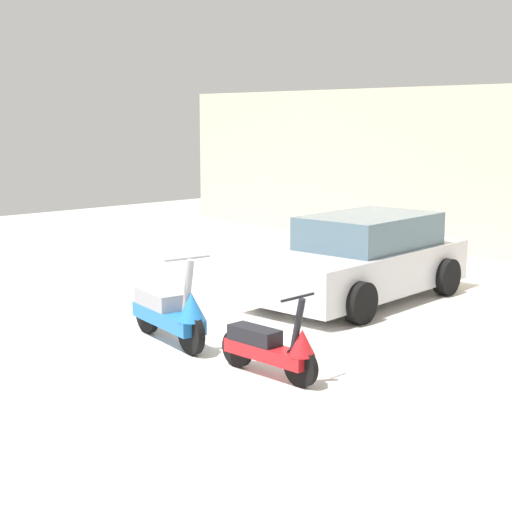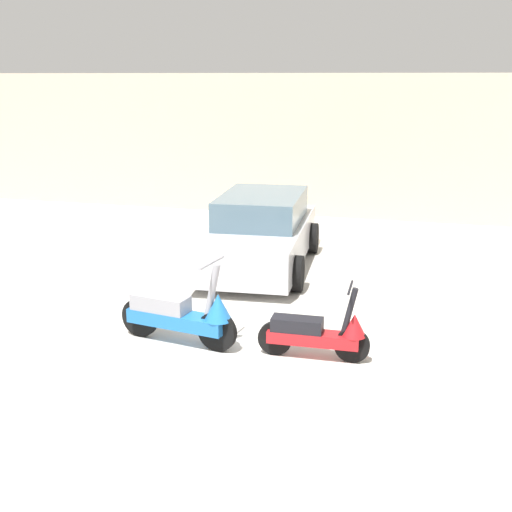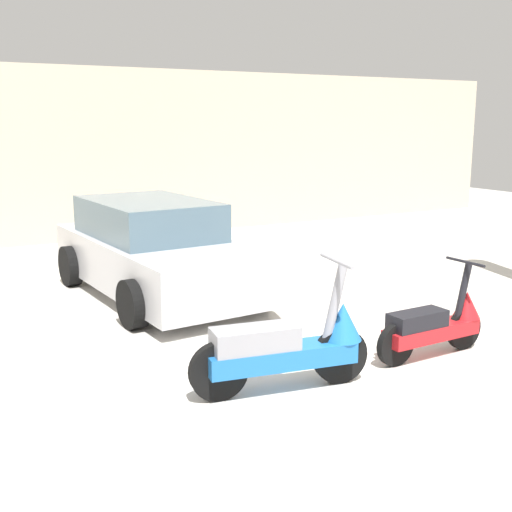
% 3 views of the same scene
% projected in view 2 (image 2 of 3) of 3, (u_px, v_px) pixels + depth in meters
% --- Properties ---
extents(ground_plane, '(28.00, 28.00, 0.00)m').
position_uv_depth(ground_plane, '(217.00, 384.00, 7.00)').
color(ground_plane, silver).
extents(wall_back, '(19.60, 0.12, 3.31)m').
position_uv_depth(wall_back, '(338.00, 147.00, 14.87)').
color(wall_back, beige).
rests_on(wall_back, ground_plane).
extents(scooter_front_left, '(1.62, 0.63, 1.13)m').
position_uv_depth(scooter_front_left, '(182.00, 314.00, 7.95)').
color(scooter_front_left, black).
rests_on(scooter_front_left, ground_plane).
extents(scooter_front_right, '(1.34, 0.48, 0.93)m').
position_uv_depth(scooter_front_right, '(318.00, 333.00, 7.56)').
color(scooter_front_right, black).
rests_on(scooter_front_right, ground_plane).
extents(car_rear_left, '(2.01, 3.83, 1.27)m').
position_uv_depth(car_rear_left, '(260.00, 233.00, 11.19)').
color(car_rear_left, '#B7B7BC').
rests_on(car_rear_left, ground_plane).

